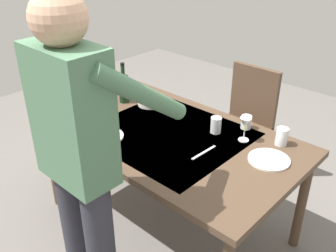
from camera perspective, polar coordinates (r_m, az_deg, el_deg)
The scene contains 14 objects.
ground_plane at distance 2.78m, azimuth -0.00°, elevation -14.23°, with size 6.00×6.00×0.00m, color #66605B.
dining_table at distance 2.38m, azimuth -0.00°, elevation -2.46°, with size 1.65×0.96×0.73m.
chair_near at distance 3.04m, azimuth 11.61°, elevation 1.34°, with size 0.40×0.40×0.91m.
person_server at distance 1.71m, azimuth -12.99°, elevation -4.85°, with size 0.42×0.61×1.69m.
wine_bottle at distance 2.75m, azimuth -6.72°, elevation 5.79°, with size 0.07×0.07×0.30m.
wine_glass_left at distance 2.27m, azimuth 11.58°, elevation 0.14°, with size 0.07×0.07×0.15m.
water_cup_near_left at distance 2.30m, azimuth 16.83°, elevation -1.53°, with size 0.07×0.07×0.11m, color silver.
water_cup_near_right at distance 2.44m, azimuth 11.74°, elevation 0.59°, with size 0.07×0.07×0.09m, color silver.
water_cup_far_left at distance 2.35m, azimuth 7.26°, elevation 0.14°, with size 0.07×0.07×0.10m, color silver.
serving_bowl_pasta at distance 2.67m, azimuth -11.98°, elevation 2.87°, with size 0.30×0.30×0.07m.
side_bowl_salad at distance 2.72m, azimuth -2.71°, elevation 3.89°, with size 0.18×0.18×0.07m.
dinner_plate_near at distance 2.33m, azimuth -9.55°, elevation -1.56°, with size 0.23×0.23×0.01m, color white.
dinner_plate_far at distance 2.16m, azimuth 15.01°, elevation -4.94°, with size 0.23×0.23×0.01m, color white.
table_knife at distance 2.16m, azimuth 5.44°, elevation -4.01°, with size 0.01×0.20×0.01m, color silver.
Camera 1 is at (-1.39, 1.51, 1.88)m, focal length 40.31 mm.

